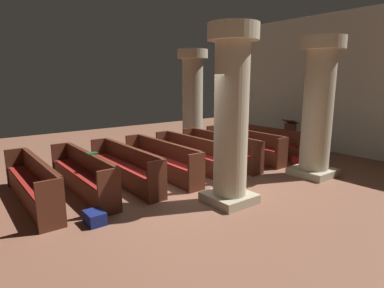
{
  "coord_description": "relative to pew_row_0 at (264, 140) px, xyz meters",
  "views": [
    {
      "loc": [
        5.45,
        -4.16,
        2.42
      ],
      "look_at": [
        -0.99,
        0.84,
        0.75
      ],
      "focal_mm": 29.92,
      "sensor_mm": 36.0,
      "label": 1
    }
  ],
  "objects": [
    {
      "name": "ground_plane",
      "position": [
        1.19,
        -3.99,
        -0.46
      ],
      "size": [
        19.2,
        19.2,
        0.0
      ],
      "primitive_type": "plane",
      "color": "brown"
    },
    {
      "name": "back_wall",
      "position": [
        1.19,
        2.09,
        1.79
      ],
      "size": [
        10.0,
        0.16,
        4.5
      ],
      "primitive_type": "cube",
      "color": "beige",
      "rests_on": "ground"
    },
    {
      "name": "pew_row_0",
      "position": [
        0.0,
        0.0,
        0.0
      ],
      "size": [
        2.96,
        0.47,
        0.85
      ],
      "color": "#562819",
      "rests_on": "ground"
    },
    {
      "name": "pew_row_1",
      "position": [
        0.0,
        -1.0,
        0.0
      ],
      "size": [
        2.96,
        0.46,
        0.85
      ],
      "color": "#562819",
      "rests_on": "ground"
    },
    {
      "name": "pew_row_2",
      "position": [
        0.0,
        -1.99,
        0.0
      ],
      "size": [
        2.96,
        0.46,
        0.85
      ],
      "color": "#562819",
      "rests_on": "ground"
    },
    {
      "name": "pew_row_3",
      "position": [
        0.0,
        -2.99,
        0.0
      ],
      "size": [
        2.96,
        0.47,
        0.85
      ],
      "color": "#562819",
      "rests_on": "ground"
    },
    {
      "name": "pew_row_4",
      "position": [
        0.0,
        -3.98,
        0.0
      ],
      "size": [
        2.96,
        0.46,
        0.85
      ],
      "color": "#562819",
      "rests_on": "ground"
    },
    {
      "name": "pew_row_5",
      "position": [
        0.0,
        -4.98,
        0.0
      ],
      "size": [
        2.96,
        0.46,
        0.85
      ],
      "color": "#562819",
      "rests_on": "ground"
    },
    {
      "name": "pew_row_6",
      "position": [
        0.0,
        -5.97,
        0.0
      ],
      "size": [
        2.96,
        0.47,
        0.85
      ],
      "color": "#562819",
      "rests_on": "ground"
    },
    {
      "name": "pew_row_7",
      "position": [
        0.0,
        -6.97,
        0.0
      ],
      "size": [
        2.96,
        0.46,
        0.85
      ],
      "color": "#562819",
      "rests_on": "ground"
    },
    {
      "name": "pillar_aisle_side",
      "position": [
        2.33,
        -0.89,
        1.31
      ],
      "size": [
        1.04,
        1.04,
        3.4
      ],
      "color": "tan",
      "rests_on": "ground"
    },
    {
      "name": "pillar_far_side",
      "position": [
        -2.28,
        -1.2,
        1.31
      ],
      "size": [
        1.04,
        1.04,
        3.4
      ],
      "color": "tan",
      "rests_on": "ground"
    },
    {
      "name": "pillar_aisle_rear",
      "position": [
        2.33,
        -3.87,
        1.31
      ],
      "size": [
        0.95,
        0.95,
        3.4
      ],
      "color": "tan",
      "rests_on": "ground"
    },
    {
      "name": "lectern",
      "position": [
        0.26,
        0.99,
        -0.0
      ],
      "size": [
        0.48,
        0.45,
        1.08
      ],
      "color": "brown",
      "rests_on": "ground"
    },
    {
      "name": "hymn_book",
      "position": [
        0.12,
        -5.78,
        0.41
      ],
      "size": [
        0.15,
        0.22,
        0.03
      ],
      "primitive_type": "cube",
      "color": "#194723",
      "rests_on": "pew_row_6"
    },
    {
      "name": "kneeler_box_navy",
      "position": [
        1.63,
        -6.36,
        -0.35
      ],
      "size": [
        0.39,
        0.29,
        0.22
      ],
      "primitive_type": "cube",
      "color": "navy",
      "rests_on": "ground"
    },
    {
      "name": "kneeler_box_red",
      "position": [
        1.61,
        -0.4,
        -0.33
      ],
      "size": [
        0.37,
        0.24,
        0.25
      ],
      "primitive_type": "cube",
      "color": "maroon",
      "rests_on": "ground"
    }
  ]
}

